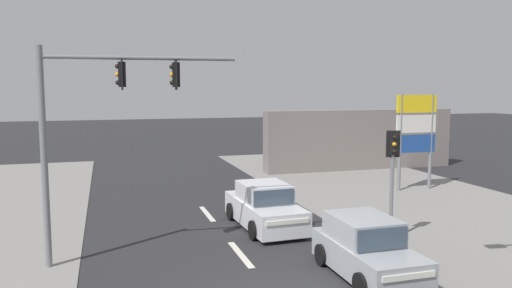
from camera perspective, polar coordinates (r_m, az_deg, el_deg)
The scene contains 8 objects.
lane_dash_mid at distance 15.07m, azimuth -1.78°, elevation -12.47°, with size 0.20×2.40×0.01m, color silver.
lane_dash_far at distance 19.75m, azimuth -5.61°, elevation -7.93°, with size 0.20×2.40×0.01m, color silver.
traffic_signal_mast at distance 14.21m, azimuth -18.10°, elevation 3.13°, with size 5.28×0.53×6.00m.
pedestal_signal_right_kerb at distance 16.32m, azimuth 15.33°, elevation -2.51°, with size 0.44×0.31×3.56m.
shopping_plaza_sign at distance 24.92m, azimuth 17.81°, elevation 1.72°, with size 2.10×0.16×4.60m.
shopfront_wall_far at distance 30.70m, azimuth 11.81°, elevation 0.50°, with size 12.00×1.00×3.60m, color gray.
hatchback_oncoming_near at distance 13.56m, azimuth 12.52°, elevation -11.69°, with size 1.78×3.64×1.53m.
sedan_kerbside_parked at distance 17.69m, azimuth 0.96°, elevation -7.25°, with size 2.02×4.30×1.56m.
Camera 1 is at (-3.71, -10.77, 4.88)m, focal length 35.00 mm.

